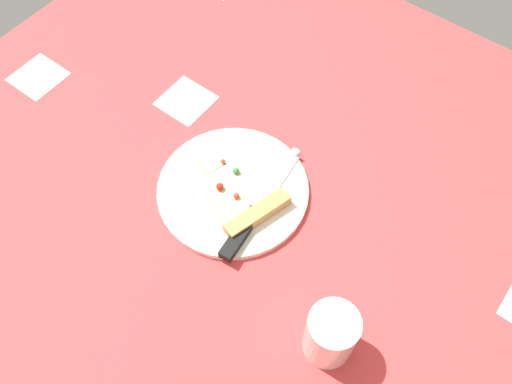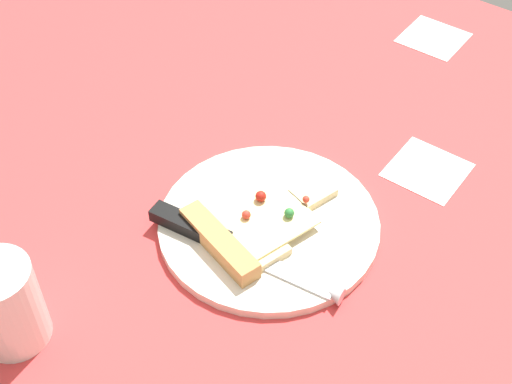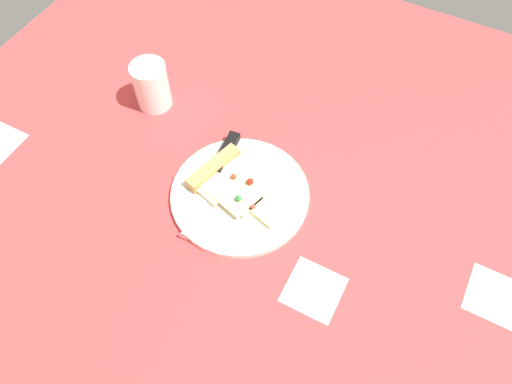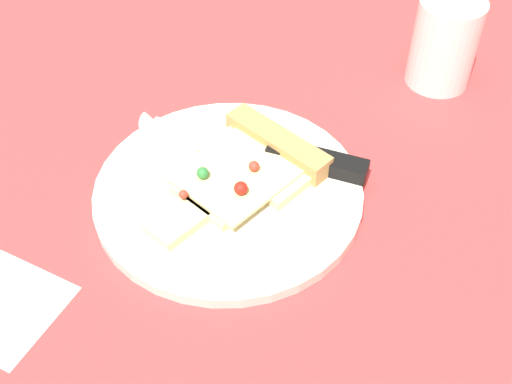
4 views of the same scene
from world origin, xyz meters
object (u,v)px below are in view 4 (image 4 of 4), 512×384
object	(u,v)px
plate	(228,192)
pizza_slice	(247,168)
drinking_glass	(445,42)
knife	(273,151)

from	to	relation	value
plate	pizza_slice	xyz separation A→B (cm)	(0.73, 2.48, 1.38)
plate	drinking_glass	xyz separation A→B (cm)	(12.29, 27.23, 4.47)
drinking_glass	pizza_slice	bearing A→B (deg)	-115.05
pizza_slice	knife	bearing A→B (deg)	-89.56
drinking_glass	knife	bearing A→B (deg)	-116.50
plate	knife	size ratio (longest dim) A/B	1.07
knife	drinking_glass	xyz separation A→B (cm)	(10.57, 21.20, 3.28)
plate	drinking_glass	size ratio (longest dim) A/B	2.54
plate	drinking_glass	bearing A→B (deg)	65.70
pizza_slice	drinking_glass	size ratio (longest dim) A/B	1.87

